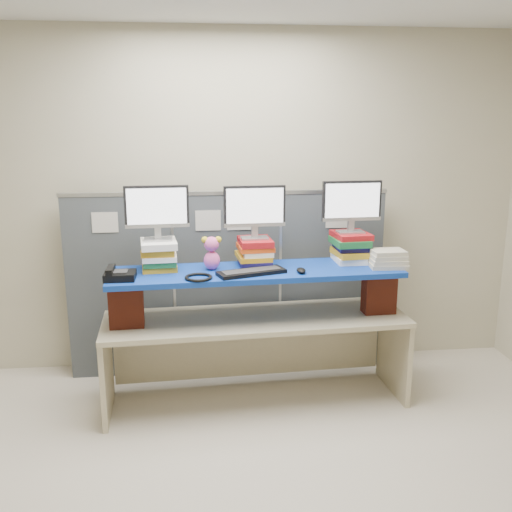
{
  "coord_description": "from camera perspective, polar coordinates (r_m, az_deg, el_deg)",
  "views": [
    {
      "loc": [
        -0.24,
        -2.71,
        2.1
      ],
      "look_at": [
        0.18,
        1.22,
        1.13
      ],
      "focal_mm": 40.0,
      "sensor_mm": 36.0,
      "label": 1
    }
  ],
  "objects": [
    {
      "name": "room",
      "position": [
        2.81,
        -0.95,
        -0.65
      ],
      "size": [
        5.0,
        4.0,
        2.8
      ],
      "color": "#BDB59B",
      "rests_on": "ground"
    },
    {
      "name": "cubicle_partition",
      "position": [
        4.69,
        -2.86,
        -2.73
      ],
      "size": [
        2.6,
        0.06,
        1.53
      ],
      "color": "#3C4247",
      "rests_on": "ground"
    },
    {
      "name": "desk",
      "position": [
        4.25,
        -0.0,
        -7.82
      ],
      "size": [
        2.25,
        0.77,
        0.67
      ],
      "rotation": [
        0.0,
        0.0,
        0.06
      ],
      "color": "#BAAF8E",
      "rests_on": "ground"
    },
    {
      "name": "brick_pier_left",
      "position": [
        4.06,
        -12.85,
        -4.76
      ],
      "size": [
        0.24,
        0.14,
        0.32
      ],
      "primitive_type": "cube",
      "rotation": [
        0.0,
        0.0,
        0.06
      ],
      "color": "maroon",
      "rests_on": "desk"
    },
    {
      "name": "brick_pier_right",
      "position": [
        4.34,
        12.21,
        -3.53
      ],
      "size": [
        0.24,
        0.14,
        0.32
      ],
      "primitive_type": "cube",
      "rotation": [
        0.0,
        0.0,
        0.06
      ],
      "color": "maroon",
      "rests_on": "desk"
    },
    {
      "name": "blue_board",
      "position": [
        4.09,
        0.0,
        -1.62
      ],
      "size": [
        2.12,
        0.64,
        0.04
      ],
      "primitive_type": "cube",
      "rotation": [
        0.0,
        0.0,
        0.06
      ],
      "color": "#0C3B97",
      "rests_on": "brick_pier_left"
    },
    {
      "name": "book_stack_left",
      "position": [
        4.13,
        -9.66,
        0.13
      ],
      "size": [
        0.28,
        0.32,
        0.21
      ],
      "color": "gold",
      "rests_on": "blue_board"
    },
    {
      "name": "book_stack_center",
      "position": [
        4.18,
        -0.11,
        0.42
      ],
      "size": [
        0.27,
        0.31,
        0.2
      ],
      "color": "#171459",
      "rests_on": "blue_board"
    },
    {
      "name": "book_stack_right",
      "position": [
        4.35,
        9.4,
        0.93
      ],
      "size": [
        0.29,
        0.33,
        0.22
      ],
      "color": "white",
      "rests_on": "blue_board"
    },
    {
      "name": "monitor_left",
      "position": [
        4.06,
        -9.88,
        4.61
      ],
      "size": [
        0.45,
        0.14,
        0.39
      ],
      "rotation": [
        0.0,
        0.0,
        0.06
      ],
      "color": "#A1A2A6",
      "rests_on": "book_stack_left"
    },
    {
      "name": "monitor_center",
      "position": [
        4.12,
        -0.14,
        4.73
      ],
      "size": [
        0.45,
        0.14,
        0.39
      ],
      "rotation": [
        0.0,
        0.0,
        0.06
      ],
      "color": "#A1A2A6",
      "rests_on": "book_stack_center"
    },
    {
      "name": "monitor_right",
      "position": [
        4.29,
        9.55,
        5.2
      ],
      "size": [
        0.45,
        0.14,
        0.39
      ],
      "rotation": [
        0.0,
        0.0,
        0.06
      ],
      "color": "#A1A2A6",
      "rests_on": "book_stack_right"
    },
    {
      "name": "keyboard",
      "position": [
        3.97,
        -0.46,
        -1.62
      ],
      "size": [
        0.5,
        0.3,
        0.03
      ],
      "rotation": [
        0.0,
        0.0,
        0.31
      ],
      "color": "black",
      "rests_on": "blue_board"
    },
    {
      "name": "mouse",
      "position": [
        4.01,
        4.53,
        -1.45
      ],
      "size": [
        0.09,
        0.13,
        0.04
      ],
      "primitive_type": "ellipsoid",
      "rotation": [
        0.0,
        0.0,
        -0.28
      ],
      "color": "black",
      "rests_on": "blue_board"
    },
    {
      "name": "desk_phone",
      "position": [
        3.95,
        -13.56,
        -1.83
      ],
      "size": [
        0.21,
        0.19,
        0.09
      ],
      "rotation": [
        0.0,
        0.0,
        0.0
      ],
      "color": "black",
      "rests_on": "blue_board"
    },
    {
      "name": "headset",
      "position": [
        3.87,
        -5.77,
        -2.14
      ],
      "size": [
        0.21,
        0.21,
        0.02
      ],
      "primitive_type": "torus",
      "rotation": [
        0.0,
        0.0,
        -0.12
      ],
      "color": "black",
      "rests_on": "blue_board"
    },
    {
      "name": "plush_toy",
      "position": [
        4.07,
        -4.45,
        0.33
      ],
      "size": [
        0.14,
        0.11,
        0.24
      ],
      "rotation": [
        0.0,
        0.0,
        -0.09
      ],
      "color": "#F35CAF",
      "rests_on": "blue_board"
    },
    {
      "name": "binder_stack",
      "position": [
        4.26,
        13.05,
        -0.29
      ],
      "size": [
        0.27,
        0.22,
        0.13
      ],
      "rotation": [
        0.0,
        0.0,
        -0.04
      ],
      "color": "beige",
      "rests_on": "blue_board"
    }
  ]
}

